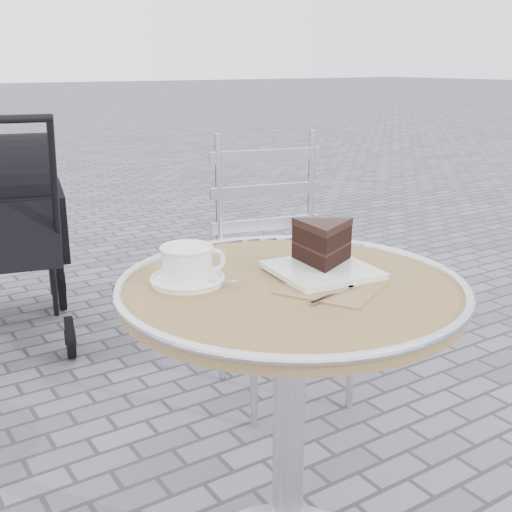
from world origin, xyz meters
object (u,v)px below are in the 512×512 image
cappuccino_set (188,267)px  baby_stroller (9,235)px  bistro_chair (274,235)px  cake_plate_set (323,249)px  cafe_table (290,357)px

cappuccino_set → baby_stroller: size_ratio=0.15×
bistro_chair → baby_stroller: bearing=137.3°
baby_stroller → cake_plate_set: bearing=-67.7°
cafe_table → baby_stroller: baby_stroller is taller
baby_stroller → bistro_chair: bearing=-42.1°
cafe_table → bistro_chair: (0.52, 0.82, 0.01)m
cafe_table → bistro_chair: bearing=57.3°
cafe_table → baby_stroller: size_ratio=0.72×
cappuccino_set → bistro_chair: bistro_chair is taller
cake_plate_set → baby_stroller: 1.85m
cafe_table → cake_plate_set: bearing=15.6°
cake_plate_set → bistro_chair: bistro_chair is taller
cafe_table → bistro_chair: bistro_chair is taller
cafe_table → baby_stroller: bearing=95.3°
cafe_table → cake_plate_set: size_ratio=2.40×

